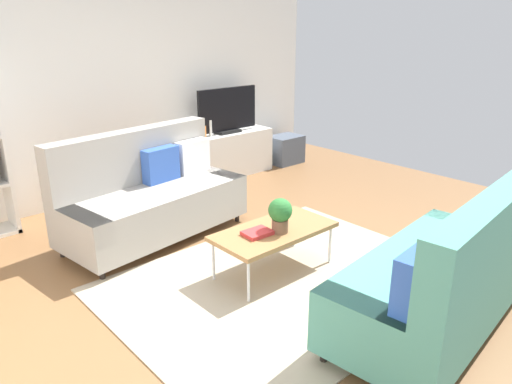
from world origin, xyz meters
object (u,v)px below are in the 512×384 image
at_px(coffee_table, 274,232).
at_px(table_book_0, 257,233).
at_px(tv, 227,111).
at_px(vase_0, 191,131).
at_px(couch_beige, 151,195).
at_px(tv_console, 227,154).
at_px(storage_trunk, 285,149).
at_px(bottle_1, 210,128).
at_px(couch_green, 444,276).
at_px(potted_plant, 280,214).
at_px(bottle_0, 204,132).

bearing_deg(coffee_table, table_book_0, 176.99).
relative_size(tv, vase_0, 5.52).
relative_size(coffee_table, tv, 1.10).
bearing_deg(tv, couch_beige, -149.48).
relative_size(couch_beige, tv_console, 1.42).
bearing_deg(couch_beige, storage_trunk, -168.41).
bearing_deg(bottle_1, table_book_0, -118.96).
distance_m(couch_green, storage_trunk, 4.55).
bearing_deg(vase_0, couch_beige, -138.15).
distance_m(tv, potted_plant, 3.07).
bearing_deg(coffee_table, bottle_0, 66.60).
distance_m(vase_0, bottle_1, 0.27).
distance_m(couch_green, tv_console, 4.19).
xyz_separation_m(bottle_0, bottle_1, (0.11, 0.00, 0.03)).
bearing_deg(table_book_0, couch_beige, 98.16).
bearing_deg(couch_beige, bottle_0, -150.84).
height_order(bottle_0, bottle_1, bottle_1).
xyz_separation_m(storage_trunk, potted_plant, (-2.64, -2.56, 0.37)).
distance_m(tv, table_book_0, 3.12).
bearing_deg(potted_plant, bottle_1, 65.08).
relative_size(tv, bottle_0, 6.24).
bearing_deg(storage_trunk, coffee_table, -136.73).
distance_m(couch_beige, vase_0, 1.83).
bearing_deg(table_book_0, tv, 55.95).
distance_m(coffee_table, bottle_0, 2.78).
relative_size(couch_green, table_book_0, 8.25).
distance_m(storage_trunk, bottle_1, 1.52).
relative_size(storage_trunk, vase_0, 2.87).
relative_size(couch_green, storage_trunk, 3.81).
bearing_deg(bottle_0, coffee_table, -113.40).
height_order(coffee_table, bottle_0, bottle_0).
bearing_deg(couch_green, potted_plant, 96.46).
height_order(couch_green, bottle_1, couch_green).
bearing_deg(potted_plant, coffee_table, 85.56).
bearing_deg(vase_0, couch_green, -99.23).
bearing_deg(bottle_1, vase_0, 160.72).
distance_m(couch_beige, bottle_1, 1.98).
relative_size(couch_green, tv_console, 1.41).
xyz_separation_m(vase_0, bottle_1, (0.26, -0.09, 0.02)).
relative_size(tv, bottle_1, 4.43).
height_order(storage_trunk, potted_plant, potted_plant).
bearing_deg(couch_beige, tv_console, -156.67).
relative_size(tv_console, vase_0, 7.73).
height_order(potted_plant, table_book_0, potted_plant).
bearing_deg(couch_beige, potted_plant, 96.79).
xyz_separation_m(couch_beige, bottle_1, (1.60, 1.11, 0.31)).
distance_m(potted_plant, vase_0, 2.87).
height_order(coffee_table, vase_0, vase_0).
height_order(tv, vase_0, tv).
bearing_deg(tv_console, storage_trunk, -5.19).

